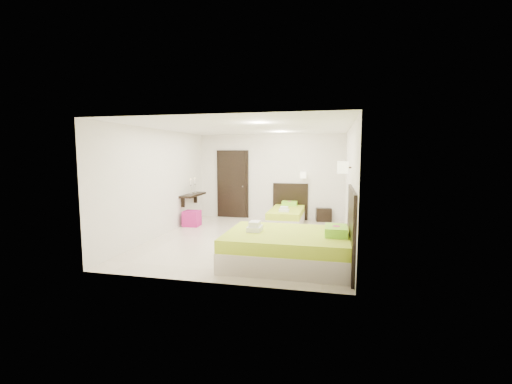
% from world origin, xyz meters
% --- Properties ---
extents(floor, '(5.50, 5.50, 0.00)m').
position_xyz_m(floor, '(0.00, 0.00, 0.00)').
color(floor, beige).
rests_on(floor, ground).
extents(bed_single, '(1.07, 1.78, 1.47)m').
position_xyz_m(bed_single, '(0.63, 1.94, 0.27)').
color(bed_single, beige).
rests_on(bed_single, ground).
extents(bed_double, '(2.26, 1.92, 1.86)m').
position_xyz_m(bed_double, '(1.20, -1.57, 0.33)').
color(bed_double, beige).
rests_on(bed_double, ground).
extents(nightstand, '(0.51, 0.47, 0.39)m').
position_xyz_m(nightstand, '(1.64, 2.71, 0.20)').
color(nightstand, black).
rests_on(nightstand, ground).
extents(ottoman, '(0.45, 0.45, 0.43)m').
position_xyz_m(ottoman, '(-1.93, 1.15, 0.21)').
color(ottoman, '#A21563').
rests_on(ottoman, ground).
extents(door, '(1.02, 0.15, 2.14)m').
position_xyz_m(door, '(-1.20, 2.70, 1.05)').
color(door, black).
rests_on(door, ground).
extents(console_shelf, '(0.35, 1.20, 0.78)m').
position_xyz_m(console_shelf, '(-2.08, 1.60, 0.82)').
color(console_shelf, black).
rests_on(console_shelf, ground).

